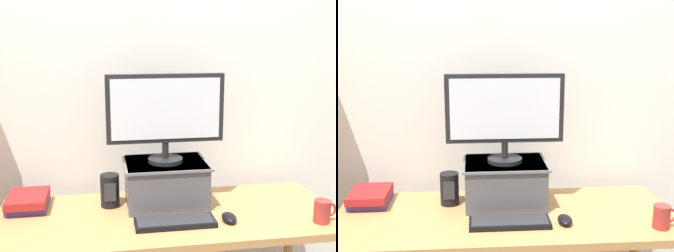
# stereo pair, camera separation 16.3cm
# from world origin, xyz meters

# --- Properties ---
(back_wall) EXTENTS (7.00, 0.08, 2.60)m
(back_wall) POSITION_xyz_m (0.00, 0.45, 1.30)
(back_wall) COLOR silver
(back_wall) RESTS_ON ground_plane
(desk) EXTENTS (1.60, 0.63, 0.77)m
(desk) POSITION_xyz_m (0.00, 0.00, 0.68)
(desk) COLOR #B7844C
(desk) RESTS_ON ground_plane
(riser_box) EXTENTS (0.41, 0.32, 0.22)m
(riser_box) POSITION_xyz_m (0.01, 0.13, 0.88)
(riser_box) COLOR #515156
(riser_box) RESTS_ON desk
(computer_monitor) EXTENTS (0.57, 0.17, 0.43)m
(computer_monitor) POSITION_xyz_m (0.01, 0.13, 1.23)
(computer_monitor) COLOR black
(computer_monitor) RESTS_ON riser_box
(keyboard) EXTENTS (0.36, 0.12, 0.02)m
(keyboard) POSITION_xyz_m (0.01, -0.12, 0.78)
(keyboard) COLOR black
(keyboard) RESTS_ON desk
(computer_mouse) EXTENTS (0.06, 0.10, 0.04)m
(computer_mouse) POSITION_xyz_m (0.26, -0.13, 0.78)
(computer_mouse) COLOR black
(computer_mouse) RESTS_ON desk
(book_stack) EXTENTS (0.19, 0.24, 0.07)m
(book_stack) POSITION_xyz_m (-0.66, 0.17, 0.80)
(book_stack) COLOR #4C336B
(book_stack) RESTS_ON desk
(coffee_mug) EXTENTS (0.11, 0.07, 0.10)m
(coffee_mug) POSITION_xyz_m (0.67, -0.20, 0.82)
(coffee_mug) COLOR #9E2D28
(coffee_mug) RESTS_ON desk
(desk_speaker) EXTENTS (0.09, 0.10, 0.16)m
(desk_speaker) POSITION_xyz_m (-0.27, 0.14, 0.85)
(desk_speaker) COLOR black
(desk_speaker) RESTS_ON desk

